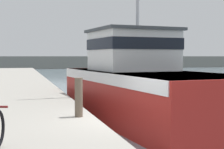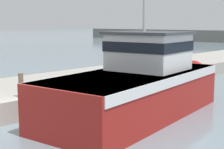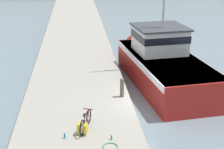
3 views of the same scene
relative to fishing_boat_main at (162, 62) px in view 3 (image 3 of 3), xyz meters
name	(u,v)px [view 3 (image 3 of 3)]	position (x,y,z in m)	size (l,w,h in m)	color
ground_plane	(147,115)	(-1.92, -4.62, -1.42)	(320.00, 320.00, 0.00)	gray
dock_pier	(77,111)	(-5.62, -4.62, -0.95)	(5.67, 80.00, 0.94)	#A39E93
fishing_boat_main	(162,62)	(0.00, 0.00, 0.00)	(4.99, 11.57, 9.86)	maroon
bicycle_touring	(85,123)	(-5.31, -7.55, -0.12)	(0.74, 1.71, 0.77)	black
mooring_post	(122,88)	(-3.21, -4.10, 0.04)	(0.21, 0.21, 1.03)	brown
hose_coil	(110,147)	(-4.33, -9.00, -0.46)	(0.64, 0.64, 0.04)	green
water_bottle_by_bike	(65,136)	(-6.17, -8.10, -0.37)	(0.08, 0.08, 0.22)	blue
water_bottle_on_curb	(111,137)	(-4.22, -8.42, -0.37)	(0.07, 0.07, 0.21)	green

